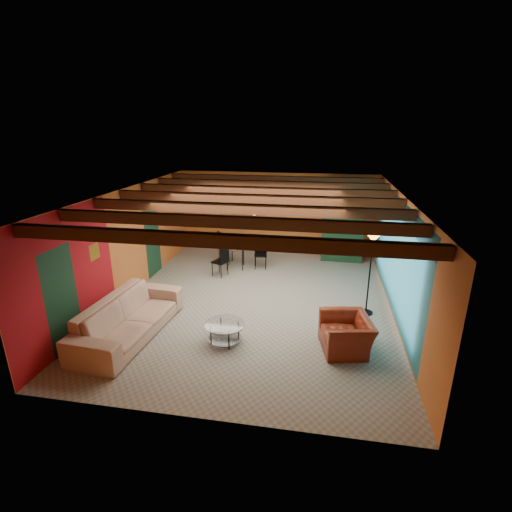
% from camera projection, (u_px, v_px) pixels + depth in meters
% --- Properties ---
extents(room, '(6.52, 8.01, 2.71)m').
position_uv_depth(room, '(255.00, 207.00, 8.73)').
color(room, gray).
rests_on(room, ground).
extents(sofa, '(1.31, 2.89, 0.82)m').
position_uv_depth(sofa, '(129.00, 317.00, 7.82)').
color(sofa, tan).
rests_on(sofa, ground).
extents(armchair, '(1.09, 1.19, 0.67)m').
position_uv_depth(armchair, '(346.00, 334.00, 7.35)').
color(armchair, maroon).
rests_on(armchair, ground).
extents(coffee_table, '(0.99, 0.99, 0.41)m').
position_uv_depth(coffee_table, '(225.00, 333.00, 7.63)').
color(coffee_table, white).
rests_on(coffee_table, ground).
extents(dining_table, '(2.10, 2.10, 0.98)m').
position_uv_depth(dining_table, '(235.00, 252.00, 11.55)').
color(dining_table, silver).
rests_on(dining_table, ground).
extents(armoire, '(1.27, 0.65, 2.19)m').
position_uv_depth(armoire, '(343.00, 226.00, 12.12)').
color(armoire, maroon).
rests_on(armoire, ground).
extents(floor_lamp, '(0.51, 0.51, 1.96)m').
position_uv_depth(floor_lamp, '(370.00, 274.00, 8.56)').
color(floor_lamp, black).
rests_on(floor_lamp, ground).
extents(ceiling_fan, '(1.50, 1.50, 0.44)m').
position_uv_depth(ceiling_fan, '(254.00, 208.00, 8.63)').
color(ceiling_fan, '#472614').
rests_on(ceiling_fan, ceiling).
extents(painting, '(1.05, 0.03, 0.65)m').
position_uv_depth(painting, '(249.00, 204.00, 12.69)').
color(painting, black).
rests_on(painting, wall_back).
extents(potted_plant, '(0.45, 0.41, 0.45)m').
position_uv_depth(potted_plant, '(346.00, 184.00, 11.69)').
color(potted_plant, '#26661E').
rests_on(potted_plant, armoire).
extents(vase, '(0.23, 0.23, 0.19)m').
position_uv_depth(vase, '(235.00, 234.00, 11.36)').
color(vase, orange).
rests_on(vase, dining_table).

